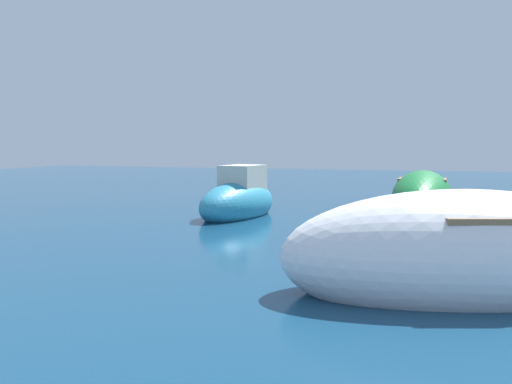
{
  "coord_description": "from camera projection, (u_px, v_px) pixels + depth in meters",
  "views": [
    {
      "loc": [
        -6.63,
        -4.84,
        2.15
      ],
      "look_at": [
        -11.37,
        10.44,
        0.74
      ],
      "focal_mm": 39.39,
      "sensor_mm": 36.0,
      "label": 1
    }
  ],
  "objects": [
    {
      "name": "moored_boat_6",
      "position": [
        463.0,
        257.0,
        7.94
      ],
      "size": [
        5.6,
        3.58,
        1.93
      ],
      "rotation": [
        0.0,
        0.0,
        0.3
      ],
      "color": "white",
      "rests_on": "ground"
    },
    {
      "name": "moored_boat_3",
      "position": [
        239.0,
        201.0,
        16.38
      ],
      "size": [
        2.02,
        3.82,
        1.78
      ],
      "rotation": [
        0.0,
        0.0,
        4.55
      ],
      "color": "teal",
      "rests_on": "ground"
    },
    {
      "name": "moored_boat_2",
      "position": [
        422.0,
        196.0,
        17.78
      ],
      "size": [
        1.97,
        5.7,
        1.64
      ],
      "rotation": [
        0.0,
        0.0,
        1.54
      ],
      "color": "#197233",
      "rests_on": "ground"
    }
  ]
}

